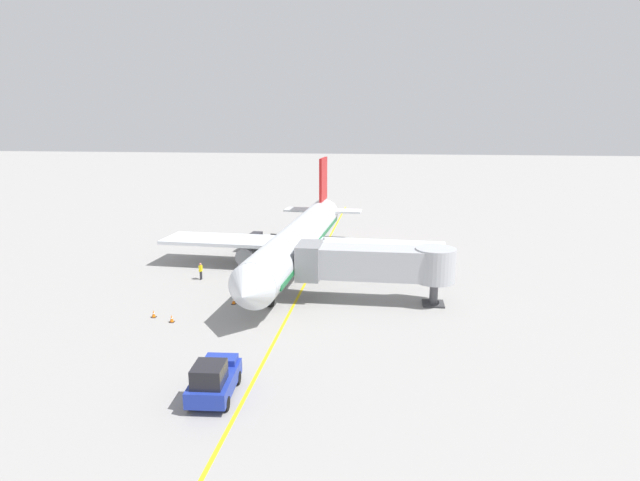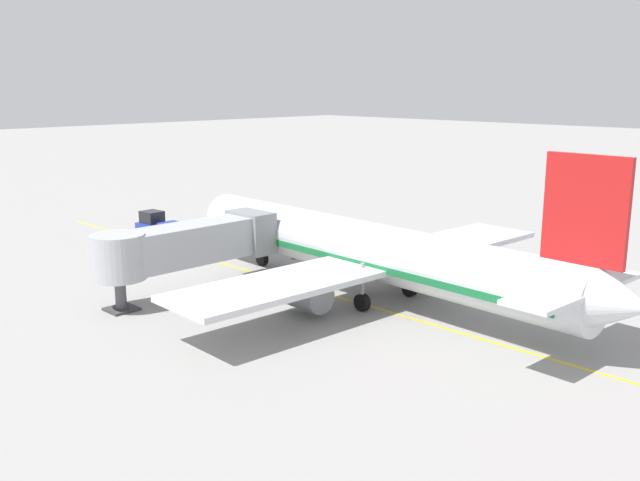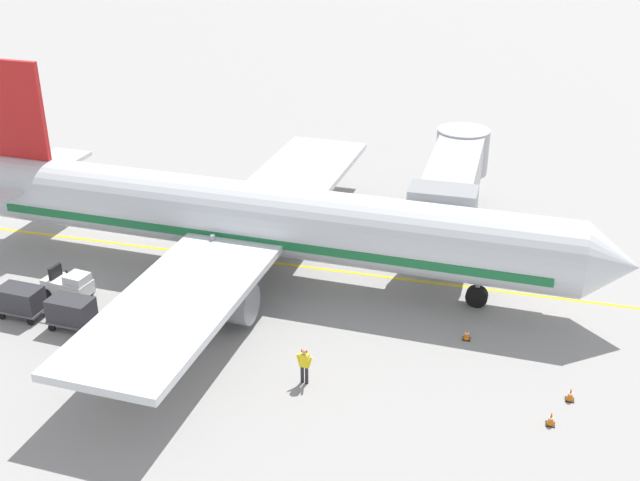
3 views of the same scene
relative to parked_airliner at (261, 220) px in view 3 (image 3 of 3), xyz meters
name	(u,v)px [view 3 (image 3 of 3)]	position (x,y,z in m)	size (l,w,h in m)	color
ground_plane	(250,260)	(-1.37, -1.21, -3.19)	(400.00, 400.00, 0.00)	gray
gate_lead_in_line	(250,260)	(-1.37, -1.21, -3.18)	(0.24, 80.00, 0.01)	gold
parked_airliner	(261,220)	(0.00, 0.00, 0.00)	(30.19, 37.31, 10.63)	silver
jet_bridge	(453,179)	(-8.03, 9.15, 0.27)	(13.30, 3.50, 4.98)	#A8AAAF
baggage_tug_lead	(69,285)	(4.98, -8.68, -2.47)	(1.61, 2.65, 1.62)	silver
baggage_cart_front	(71,311)	(7.61, -6.91, -2.24)	(1.44, 2.94, 1.58)	#4C4C51
baggage_cart_second_in_train	(21,299)	(7.29, -9.87, -2.24)	(1.44, 2.94, 1.58)	#4C4C51
ground_crew_wing_walker	(304,364)	(8.97, 4.95, -2.23)	(0.27, 0.73, 1.69)	#232328
safety_cone_nose_left	(551,419)	(9.12, 15.10, -2.90)	(0.36, 0.36, 0.59)	black
safety_cone_nose_right	(467,334)	(3.73, 11.30, -2.90)	(0.36, 0.36, 0.59)	black
safety_cone_wing_tip	(570,394)	(7.28, 15.87, -2.90)	(0.36, 0.36, 0.59)	black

